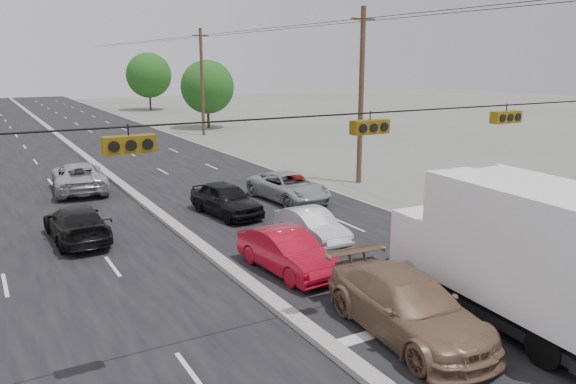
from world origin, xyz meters
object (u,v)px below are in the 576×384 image
oncoming_near (76,224)px  tree_right_far (149,75)px  black_suv (559,272)px  oncoming_far (79,177)px  tree_right_mid (207,87)px  queue_car_a (226,199)px  queue_car_e (294,185)px  utility_pole_right_c (202,81)px  utility_pole_right_b (361,95)px  red_sedan (287,252)px  tan_sedan (407,306)px  queue_car_c (289,187)px  queue_car_b (312,227)px  box_truck (513,250)px

oncoming_near → tree_right_far: bearing=-110.6°
black_suv → oncoming_far: bearing=113.6°
tree_right_mid → queue_car_a: size_ratio=1.59×
queue_car_e → oncoming_far: oncoming_far is taller
utility_pole_right_c → queue_car_a: size_ratio=2.23×
utility_pole_right_b → oncoming_far: size_ratio=1.74×
tree_right_far → red_sedan: bearing=-102.3°
tan_sedan → oncoming_near: size_ratio=1.14×
queue_car_e → oncoming_near: size_ratio=0.74×
queue_car_a → oncoming_far: oncoming_far is taller
oncoming_far → tree_right_mid: bearing=-120.3°
queue_car_c → oncoming_far: 11.75m
queue_car_b → oncoming_far: bearing=115.3°
tan_sedan → queue_car_a: size_ratio=1.24×
box_truck → red_sedan: size_ratio=1.83×
tree_right_far → oncoming_near: tree_right_far is taller
queue_car_a → utility_pole_right_b: bearing=8.8°
oncoming_far → tree_right_far: bearing=-105.2°
tan_sedan → queue_car_a: tan_sedan is taller
box_truck → queue_car_e: bearing=86.7°
utility_pole_right_b → queue_car_a: (-9.72, -2.77, -4.34)m
queue_car_a → queue_car_b: bearing=-83.2°
tree_right_mid → red_sedan: (-13.31, -40.46, -3.62)m
tree_right_far → queue_car_b: tree_right_far is taller
queue_car_b → tree_right_far: bearing=79.9°
tree_right_far → tan_sedan: (-13.80, -70.93, -4.15)m
utility_pole_right_b → tan_sedan: size_ratio=1.79×
oncoming_near → queue_car_e: bearing=-170.8°
tree_right_mid → queue_car_e: tree_right_mid is taller
black_suv → tree_right_mid: bearing=79.8°
tree_right_mid → tan_sedan: (-12.80, -45.93, -3.53)m
queue_car_e → utility_pole_right_c: bearing=85.2°
box_truck → queue_car_b: (-1.20, 8.42, -1.38)m
queue_car_a → oncoming_far: 9.94m
utility_pole_right_c → queue_car_e: bearing=-101.0°
utility_pole_right_b → utility_pole_right_c: same height
oncoming_near → queue_car_a: bearing=-177.3°
box_truck → tree_right_far: bearing=85.9°
tan_sedan → queue_car_e: 15.73m
red_sedan → queue_car_c: 10.02m
queue_car_b → queue_car_e: size_ratio=1.11×
tree_right_mid → oncoming_near: 38.47m
utility_pole_right_b → queue_car_e: utility_pole_right_b is taller
queue_car_a → queue_car_e: queue_car_a is taller
queue_car_b → oncoming_near: bearing=149.3°
black_suv → queue_car_a: queue_car_a is taller
queue_car_a → queue_car_e: bearing=12.7°
utility_pole_right_b → queue_car_e: 6.87m
tree_right_mid → queue_car_c: tree_right_mid is taller
tree_right_mid → black_suv: bearing=-98.5°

